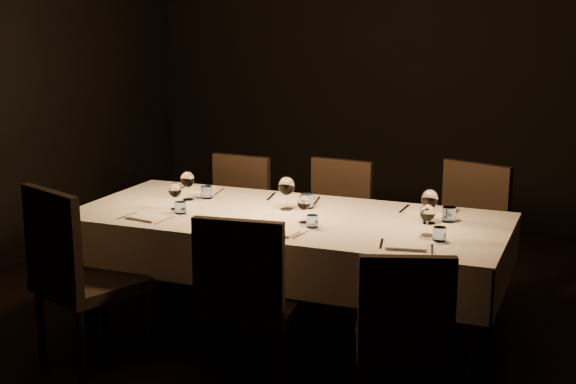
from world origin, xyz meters
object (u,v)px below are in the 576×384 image
at_px(chair_near_right, 403,332).
at_px(chair_near_left, 76,271).
at_px(chair_far_right, 465,234).
at_px(chair_near_center, 246,297).
at_px(chair_far_center, 335,222).
at_px(chair_far_left, 235,215).
at_px(dining_table, 288,227).

bearing_deg(chair_near_right, chair_near_left, -19.43).
bearing_deg(chair_far_right, chair_near_center, -98.46).
height_order(chair_far_center, chair_far_right, chair_far_right).
xyz_separation_m(chair_far_center, chair_far_right, (0.90, -0.05, 0.02)).
bearing_deg(chair_far_center, chair_far_left, -168.73).
distance_m(chair_near_right, chair_far_left, 2.27).
relative_size(chair_near_right, chair_far_right, 0.91).
bearing_deg(chair_near_center, chair_near_left, -3.16).
bearing_deg(chair_near_left, dining_table, -116.44).
bearing_deg(chair_near_center, chair_near_right, 168.31).
relative_size(dining_table, chair_far_center, 2.71).
xyz_separation_m(chair_near_left, chair_near_right, (1.81, -0.02, -0.06)).
height_order(dining_table, chair_near_center, chair_near_center).
relative_size(chair_near_center, chair_far_center, 1.03).
relative_size(dining_table, chair_near_center, 2.64).
height_order(dining_table, chair_far_right, chair_far_right).
distance_m(dining_table, chair_near_right, 1.24).
xyz_separation_m(chair_near_left, chair_near_center, (0.98, 0.06, -0.03)).
xyz_separation_m(chair_near_center, chair_near_right, (0.83, -0.07, -0.03)).
xyz_separation_m(dining_table, chair_near_right, (0.90, -0.83, -0.19)).
bearing_deg(chair_near_center, dining_table, -90.90).
bearing_deg(dining_table, chair_near_right, -42.56).
distance_m(dining_table, chair_near_left, 1.22).
distance_m(dining_table, chair_near_center, 0.77).
relative_size(chair_far_left, chair_far_center, 0.99).
distance_m(chair_near_left, chair_far_left, 1.59).
relative_size(chair_near_center, chair_near_right, 1.07).
relative_size(chair_far_left, chair_far_right, 0.94).
bearing_deg(chair_far_right, chair_far_center, -163.53).
relative_size(dining_table, chair_near_right, 2.83).
height_order(chair_near_left, chair_near_center, chair_near_left).
relative_size(chair_near_left, chair_far_left, 1.12).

